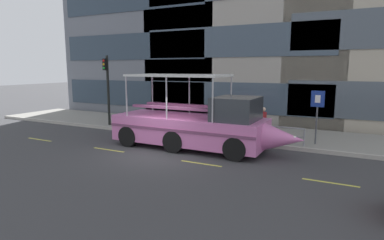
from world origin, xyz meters
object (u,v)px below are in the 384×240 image
at_px(duck_tour_boat, 198,126).
at_px(pedestrian_near_bow, 263,120).
at_px(parking_sign, 317,108).
at_px(traffic_light_pole, 107,84).

relative_size(duck_tour_boat, pedestrian_near_bow, 5.59).
relative_size(parking_sign, duck_tour_boat, 0.28).
xyz_separation_m(parking_sign, duck_tour_boat, (-4.92, -2.70, -0.81)).
distance_m(traffic_light_pole, pedestrian_near_bow, 9.99).
bearing_deg(parking_sign, pedestrian_near_bow, 177.90).
xyz_separation_m(duck_tour_boat, pedestrian_near_bow, (2.34, 2.79, 0.06)).
bearing_deg(duck_tour_boat, parking_sign, 28.76).
xyz_separation_m(parking_sign, pedestrian_near_bow, (-2.58, 0.09, -0.76)).
height_order(parking_sign, duck_tour_boat, duck_tour_boat).
relative_size(traffic_light_pole, duck_tour_boat, 0.48).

